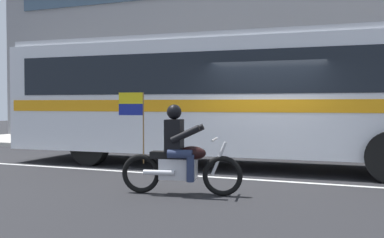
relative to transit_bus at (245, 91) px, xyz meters
name	(u,v)px	position (x,y,z in m)	size (l,w,h in m)	color
ground_plane	(267,176)	(0.84, -1.19, -1.88)	(60.00, 60.00, 0.00)	black
sidewalk_curb	(304,151)	(0.84, 3.91, -1.81)	(28.00, 3.80, 0.15)	#B7B2A8
lane_center_stripe	(260,180)	(0.84, -1.79, -1.88)	(26.60, 0.14, 0.01)	silver
office_building_facade	(315,19)	(0.84, 6.19, 2.76)	(28.00, 0.89, 9.28)	gray
transit_bus	(245,91)	(0.00, 0.00, 0.00)	(12.26, 3.09, 3.22)	silver
motorcycle_with_rider	(180,156)	(-0.09, -3.81, -1.22)	(2.16, 0.76, 1.78)	black
fire_hydrant	(316,139)	(1.33, 3.08, -1.37)	(0.22, 0.30, 0.75)	gold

